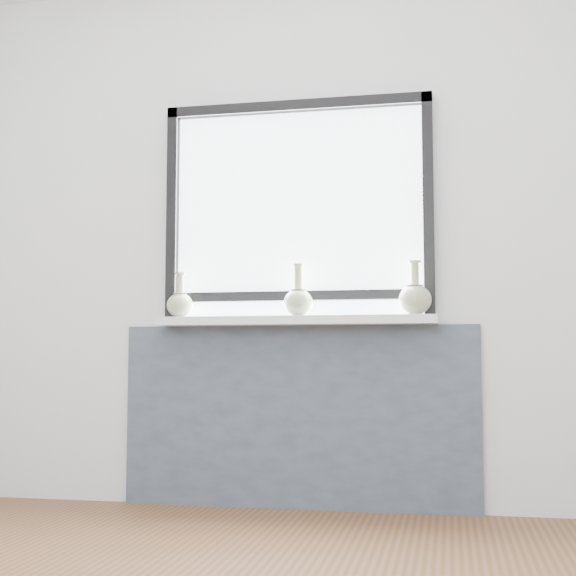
% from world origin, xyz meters
% --- Properties ---
extents(back_wall, '(3.60, 0.02, 2.60)m').
position_xyz_m(back_wall, '(0.00, 1.81, 1.30)').
color(back_wall, silver).
rests_on(back_wall, ground).
extents(apron_panel, '(1.70, 0.03, 0.86)m').
position_xyz_m(apron_panel, '(0.00, 1.78, 0.43)').
color(apron_panel, '#4B5565').
rests_on(apron_panel, ground).
extents(windowsill, '(1.32, 0.18, 0.04)m').
position_xyz_m(windowsill, '(0.00, 1.71, 0.88)').
color(windowsill, silver).
rests_on(windowsill, apron_panel).
extents(window, '(1.30, 0.06, 1.05)m').
position_xyz_m(window, '(0.00, 1.77, 1.44)').
color(window, black).
rests_on(window, windowsill).
extents(vase_a, '(0.13, 0.13, 0.22)m').
position_xyz_m(vase_a, '(-0.56, 1.69, 0.97)').
color(vase_a, '#B0BB93').
rests_on(vase_a, windowsill).
extents(vase_b, '(0.14, 0.14, 0.25)m').
position_xyz_m(vase_b, '(0.02, 1.71, 0.98)').
color(vase_b, '#B0BB93').
rests_on(vase_b, windowsill).
extents(vase_c, '(0.15, 0.15, 0.25)m').
position_xyz_m(vase_c, '(0.56, 1.69, 0.98)').
color(vase_c, '#B0BB93').
rests_on(vase_c, windowsill).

